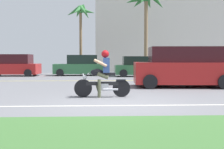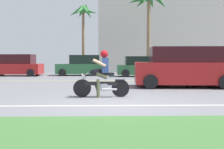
# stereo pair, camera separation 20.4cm
# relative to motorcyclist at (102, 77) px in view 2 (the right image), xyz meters

# --- Properties ---
(ground) EXTENTS (56.00, 30.00, 0.04)m
(ground) POSITION_rel_motorcyclist_xyz_m (0.41, 1.67, -0.71)
(ground) COLOR slate
(grass_median) EXTENTS (56.00, 3.80, 0.06)m
(grass_median) POSITION_rel_motorcyclist_xyz_m (0.41, -5.43, -0.66)
(grass_median) COLOR #3D6B33
(grass_median) RESTS_ON ground
(lane_line_near) EXTENTS (50.40, 0.12, 0.01)m
(lane_line_near) POSITION_rel_motorcyclist_xyz_m (0.41, -1.81, -0.68)
(lane_line_near) COLOR silver
(lane_line_near) RESTS_ON ground
(lane_line_far) EXTENTS (50.40, 0.12, 0.01)m
(lane_line_far) POSITION_rel_motorcyclist_xyz_m (0.41, 7.09, -0.68)
(lane_line_far) COLOR yellow
(lane_line_far) RESTS_ON ground
(motorcyclist) EXTENTS (1.95, 0.64, 1.63)m
(motorcyclist) POSITION_rel_motorcyclist_xyz_m (0.00, 0.00, 0.00)
(motorcyclist) COLOR black
(motorcyclist) RESTS_ON ground
(suv_nearby) EXTENTS (4.80, 2.48, 1.88)m
(suv_nearby) POSITION_rel_motorcyclist_xyz_m (3.84, 3.32, 0.23)
(suv_nearby) COLOR #AD1E1E
(suv_nearby) RESTS_ON ground
(parked_car_0) EXTENTS (4.05, 2.09, 1.66)m
(parked_car_0) POSITION_rel_motorcyclist_xyz_m (-6.70, 12.01, 0.08)
(parked_car_0) COLOR #AD1E1E
(parked_car_0) RESTS_ON ground
(parked_car_1) EXTENTS (4.01, 1.95, 1.61)m
(parked_car_1) POSITION_rel_motorcyclist_xyz_m (-1.64, 12.41, 0.06)
(parked_car_1) COLOR #2D663D
(parked_car_1) RESTS_ON ground
(parked_car_2) EXTENTS (3.98, 1.80, 1.50)m
(parked_car_2) POSITION_rel_motorcyclist_xyz_m (2.96, 11.04, 0.01)
(parked_car_2) COLOR #2D663D
(parked_car_2) RESTS_ON ground
(palm_tree_0) EXTENTS (3.56, 3.62, 7.27)m
(palm_tree_0) POSITION_rel_motorcyclist_xyz_m (3.84, 14.24, 5.36)
(palm_tree_0) COLOR #846B4C
(palm_tree_0) RESTS_ON ground
(palm_tree_1) EXTENTS (2.55, 2.50, 5.90)m
(palm_tree_1) POSITION_rel_motorcyclist_xyz_m (-1.67, 14.01, 4.26)
(palm_tree_1) COLOR brown
(palm_tree_1) RESTS_ON ground
(building_far) EXTENTS (13.42, 4.00, 8.63)m
(building_far) POSITION_rel_motorcyclist_xyz_m (6.20, 19.67, 3.63)
(building_far) COLOR beige
(building_far) RESTS_ON ground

